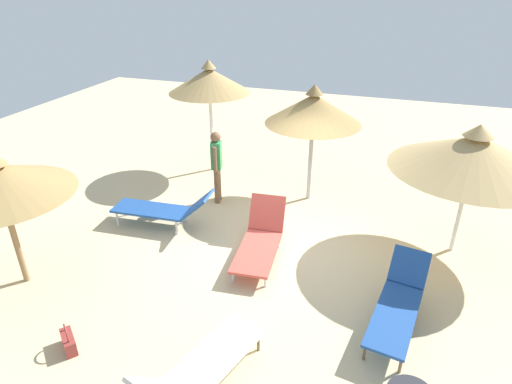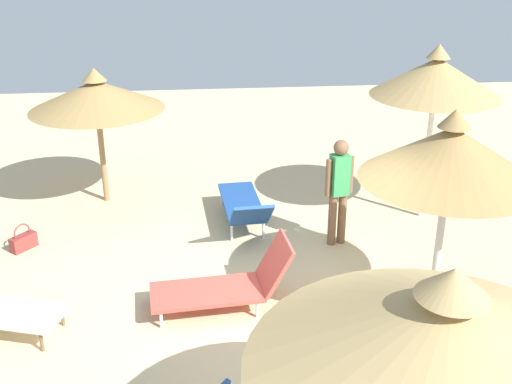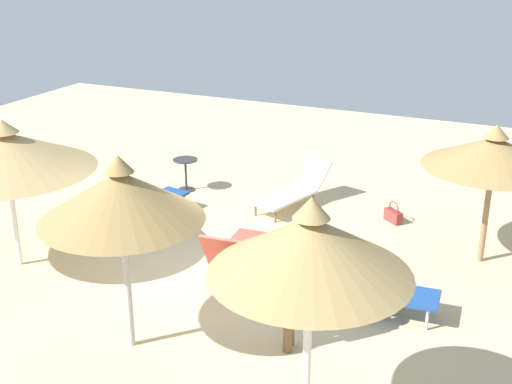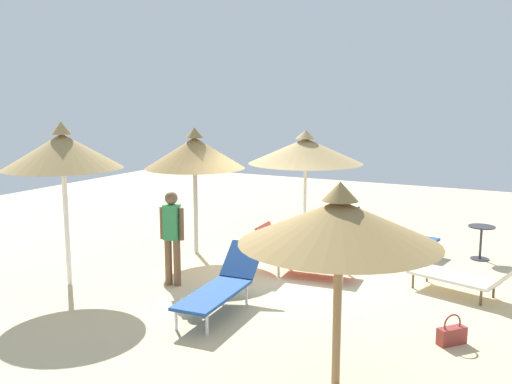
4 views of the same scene
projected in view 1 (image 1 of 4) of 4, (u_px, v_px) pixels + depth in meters
The scene contains 10 objects.
ground at pixel (281, 241), 8.85m from camera, with size 24.00×24.00×0.10m, color beige.
parasol_umbrella_near_left at pixel (474, 153), 7.57m from camera, with size 2.88×2.88×2.55m.
parasol_umbrella_center at pixel (209, 81), 10.85m from camera, with size 2.07×2.07×2.94m.
parasol_umbrella_front at pixel (313, 109), 9.43m from camera, with size 2.13×2.13×2.73m.
lounge_chair_near_right at pixel (165, 208), 9.09m from camera, with size 0.76×2.20×0.88m.
lounge_chair_far_right at pixel (399, 303), 6.53m from camera, with size 2.04×0.89×0.84m.
lounge_chair_far_left at pixel (201, 366), 5.53m from camera, with size 2.06×1.16×0.83m.
lounge_chair_edge at pixel (260, 239), 8.16m from camera, with size 1.87×0.86×0.92m.
person_standing_near_left at pixel (217, 163), 9.85m from camera, with size 0.45×0.27×1.71m.
handbag at pixel (68, 341), 6.20m from camera, with size 0.39×0.42×0.43m.
Camera 1 is at (7.22, 1.87, 4.85)m, focal length 30.45 mm.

